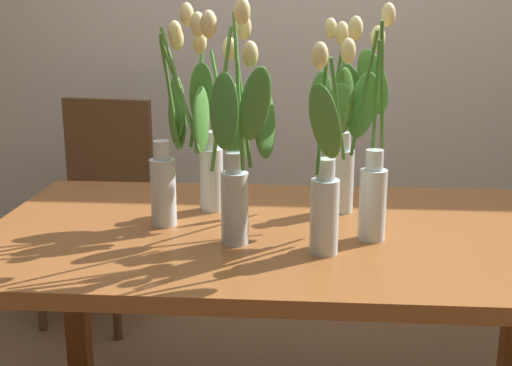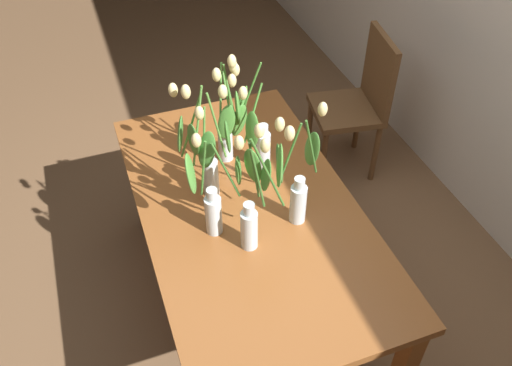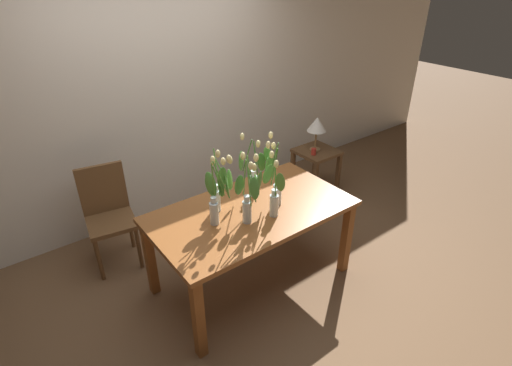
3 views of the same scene
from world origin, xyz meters
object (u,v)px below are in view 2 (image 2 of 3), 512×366
object	(u,v)px
dining_table	(248,220)
tulip_vase_5	(257,137)
tulip_vase_1	(256,202)
dining_chair	(359,99)
tulip_vase_2	(214,199)
tulip_vase_4	(230,124)
tulip_vase_3	(206,155)
tulip_vase_0	(298,186)

from	to	relation	value
dining_table	tulip_vase_5	distance (m)	0.37
tulip_vase_1	tulip_vase_5	size ratio (longest dim) A/B	1.00
tulip_vase_1	tulip_vase_5	world-z (taller)	same
dining_table	dining_chair	bearing A→B (deg)	129.45
tulip_vase_1	dining_chair	distance (m)	1.53
tulip_vase_2	tulip_vase_5	xyz separation A→B (m)	(-0.31, 0.29, 0.00)
tulip_vase_2	tulip_vase_4	size ratio (longest dim) A/B	0.89
tulip_vase_3	tulip_vase_5	xyz separation A→B (m)	(-0.10, 0.26, -0.05)
tulip_vase_2	tulip_vase_4	distance (m)	0.44
tulip_vase_2	tulip_vase_0	bearing A→B (deg)	82.17
tulip_vase_0	tulip_vase_3	distance (m)	0.40
tulip_vase_4	tulip_vase_5	world-z (taller)	tulip_vase_5
tulip_vase_5	tulip_vase_0	bearing A→B (deg)	7.22
tulip_vase_5	dining_table	bearing A→B (deg)	-28.81
tulip_vase_3	tulip_vase_5	distance (m)	0.28
tulip_vase_3	tulip_vase_1	bearing A→B (deg)	18.24
tulip_vase_1	tulip_vase_3	xyz separation A→B (m)	(-0.32, -0.10, 0.01)
tulip_vase_1	dining_table	bearing A→B (deg)	170.37
tulip_vase_3	tulip_vase_2	bearing A→B (deg)	-8.44
tulip_vase_0	dining_chair	distance (m)	1.35
tulip_vase_4	dining_chair	xyz separation A→B (m)	(-0.53, 0.99, -0.43)
tulip_vase_5	dining_chair	distance (m)	1.16
tulip_vase_2	tulip_vase_3	world-z (taller)	tulip_vase_3
tulip_vase_3	dining_chair	xyz separation A→B (m)	(-0.71, 1.15, -0.45)
tulip_vase_2	tulip_vase_3	distance (m)	0.22
tulip_vase_4	dining_table	bearing A→B (deg)	-4.64
dining_table	dining_chair	size ratio (longest dim) A/B	1.72
tulip_vase_1	tulip_vase_2	world-z (taller)	tulip_vase_1
dining_table	tulip_vase_0	world-z (taller)	tulip_vase_0
tulip_vase_0	tulip_vase_3	world-z (taller)	tulip_vase_3
tulip_vase_4	tulip_vase_0	bearing A→B (deg)	17.70
tulip_vase_4	tulip_vase_3	bearing A→B (deg)	-41.42
tulip_vase_2	tulip_vase_3	xyz separation A→B (m)	(-0.21, 0.03, 0.05)
dining_table	tulip_vase_1	world-z (taller)	tulip_vase_1
tulip_vase_4	tulip_vase_2	bearing A→B (deg)	-26.21
tulip_vase_0	dining_chair	size ratio (longest dim) A/B	0.58
tulip_vase_3	dining_chair	size ratio (longest dim) A/B	0.63
tulip_vase_0	dining_table	bearing A→B (deg)	-129.25
tulip_vase_0	tulip_vase_2	world-z (taller)	tulip_vase_0
tulip_vase_2	tulip_vase_5	bearing A→B (deg)	136.74
dining_table	dining_chair	world-z (taller)	dining_chair
tulip_vase_2	tulip_vase_5	world-z (taller)	tulip_vase_5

